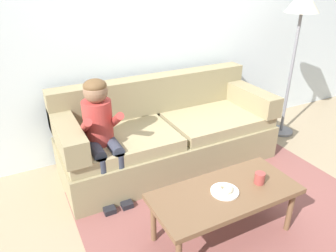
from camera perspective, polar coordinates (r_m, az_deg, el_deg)
ground at (r=3.04m, az=9.39°, el=-13.27°), size 10.00×10.00×0.00m
wall_back at (r=3.60m, az=-2.68°, el=17.91°), size 8.00×0.10×2.80m
area_rug at (r=2.89m, az=12.40°, el=-15.86°), size 2.50×2.07×0.01m
couch at (r=3.40m, az=-0.20°, el=-1.59°), size 2.25×0.90×0.90m
coffee_table at (r=2.47m, az=10.22°, el=-12.32°), size 1.13×0.52×0.44m
person_child at (r=2.84m, az=-11.98°, el=-0.41°), size 0.34×0.58×1.10m
plate at (r=2.43m, az=10.17°, el=-11.51°), size 0.21×0.21×0.01m
donut at (r=2.41m, az=10.22°, el=-11.04°), size 0.14×0.14×0.04m
mug at (r=2.56m, az=16.18°, el=-8.99°), size 0.08×0.08×0.09m
toy_controller at (r=3.39m, az=16.34°, el=-8.86°), size 0.23×0.09×0.05m
floor_lamp at (r=4.03m, az=22.86°, el=18.16°), size 0.38×0.38×1.76m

